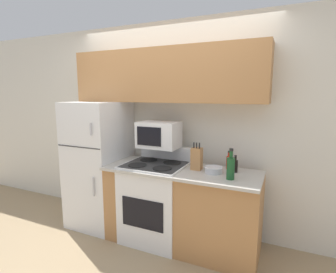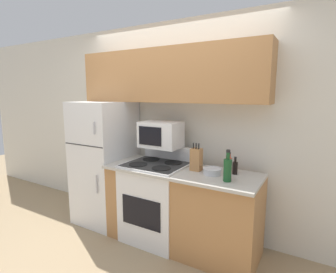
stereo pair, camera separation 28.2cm
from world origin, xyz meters
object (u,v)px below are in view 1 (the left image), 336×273
object	(u,v)px
stove	(156,200)
microwave	(159,135)
bowl	(214,170)
refrigerator	(99,164)
bottle_soy_sauce	(235,166)
bottle_hot_sauce	(229,162)
bottle_wine_green	(231,167)
knife_block	(197,159)

from	to	relation	value
stove	microwave	bearing A→B (deg)	98.73
bowl	refrigerator	bearing A→B (deg)	178.01
bowl	bottle_soy_sauce	distance (m)	0.23
bottle_hot_sauce	bottle_wine_green	bearing A→B (deg)	-75.49
refrigerator	bottle_hot_sauce	size ratio (longest dim) A/B	7.95
knife_block	stove	bearing A→B (deg)	-173.65
knife_block	bottle_wine_green	xyz separation A→B (m)	(0.40, -0.18, -0.00)
bottle_hot_sauce	bottle_soy_sauce	world-z (taller)	bottle_hot_sauce
bowl	bottle_hot_sauce	distance (m)	0.24
refrigerator	stove	size ratio (longest dim) A/B	1.49
bowl	bottle_wine_green	bearing A→B (deg)	-33.97
microwave	knife_block	world-z (taller)	microwave
stove	bottle_soy_sauce	xyz separation A→B (m)	(0.87, 0.13, 0.49)
knife_block	bottle_wine_green	distance (m)	0.43
refrigerator	microwave	bearing A→B (deg)	5.08
refrigerator	bottle_soy_sauce	distance (m)	1.73
bottle_wine_green	knife_block	bearing A→B (deg)	155.86
microwave	knife_block	size ratio (longest dim) A/B	1.58
refrigerator	bottle_wine_green	xyz separation A→B (m)	(1.72, -0.19, 0.21)
bottle_hot_sauce	bottle_soy_sauce	distance (m)	0.12
knife_block	bottle_wine_green	bearing A→B (deg)	-24.14
bottle_wine_green	bottle_soy_sauce	world-z (taller)	bottle_wine_green
bottle_wine_green	bottle_soy_sauce	bearing A→B (deg)	90.26
refrigerator	microwave	world-z (taller)	refrigerator
bowl	bottle_wine_green	xyz separation A→B (m)	(0.20, -0.13, 0.08)
refrigerator	bottle_wine_green	bearing A→B (deg)	-6.19
refrigerator	bottle_soy_sauce	world-z (taller)	refrigerator
bowl	bottle_hot_sauce	world-z (taller)	bottle_hot_sauce
stove	knife_block	size ratio (longest dim) A/B	3.59
bottle_wine_green	bottle_hot_sauce	xyz separation A→B (m)	(-0.09, 0.34, -0.04)
stove	knife_block	bearing A→B (deg)	6.35
bottle_hot_sauce	knife_block	bearing A→B (deg)	-152.24
stove	bottle_hot_sauce	xyz separation A→B (m)	(0.78, 0.21, 0.49)
microwave	bowl	bearing A→B (deg)	-10.34
bottle_soy_sauce	knife_block	bearing A→B (deg)	-169.39
refrigerator	bowl	distance (m)	1.53
microwave	bottle_hot_sauce	bearing A→B (deg)	5.69
knife_block	bottle_soy_sauce	world-z (taller)	knife_block
knife_block	bottle_hot_sauce	xyz separation A→B (m)	(0.31, 0.16, -0.04)
bottle_wine_green	bottle_hot_sauce	distance (m)	0.35
refrigerator	bottle_hot_sauce	distance (m)	1.65
bottle_soy_sauce	microwave	bearing A→B (deg)	179.47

